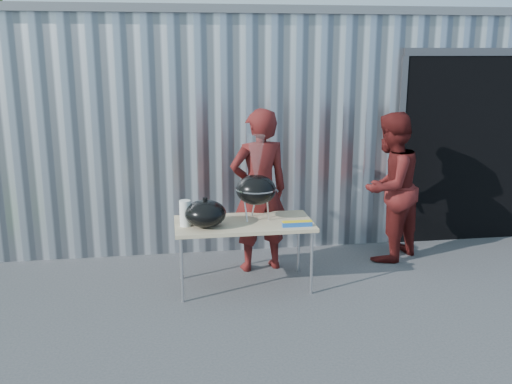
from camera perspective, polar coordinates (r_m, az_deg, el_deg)
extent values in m
plane|color=#3E3E40|center=(6.05, 1.18, -11.16)|extent=(80.00, 80.00, 0.00)
cube|color=silver|center=(10.30, 1.13, 8.02)|extent=(8.00, 6.00, 3.00)
cube|color=slate|center=(10.25, 1.17, 16.67)|extent=(8.20, 6.20, 0.10)
cube|color=black|center=(8.86, 20.14, 4.57)|extent=(2.40, 1.20, 2.50)
cube|color=#4C4C51|center=(8.27, 22.82, 12.80)|extent=(2.52, 0.08, 0.10)
cube|color=tan|center=(6.23, -1.23, -3.19)|extent=(1.50, 0.75, 0.04)
cylinder|color=silver|center=(6.01, -7.41, -7.76)|extent=(0.03, 0.03, 0.71)
cylinder|color=silver|center=(6.18, 5.58, -7.06)|extent=(0.03, 0.03, 0.71)
cylinder|color=silver|center=(6.60, -7.55, -5.75)|extent=(0.03, 0.03, 0.71)
cylinder|color=silver|center=(6.76, 4.27, -5.18)|extent=(0.03, 0.03, 0.71)
ellipsoid|color=black|center=(6.22, -0.01, 0.23)|extent=(0.44, 0.44, 0.33)
cylinder|color=silver|center=(6.22, -0.01, 0.33)|extent=(0.45, 0.45, 0.02)
cylinder|color=silver|center=(6.22, -0.01, 0.45)|extent=(0.42, 0.42, 0.01)
cylinder|color=silver|center=(6.41, -0.20, -1.38)|extent=(0.02, 0.02, 0.24)
cylinder|color=silver|center=(6.20, -1.02, -1.93)|extent=(0.02, 0.02, 0.24)
cylinder|color=silver|center=(6.23, 1.19, -1.84)|extent=(0.02, 0.02, 0.24)
cylinder|color=#D5774C|center=(6.20, -1.24, 0.53)|extent=(0.02, 0.14, 0.02)
cylinder|color=#D5774C|center=(6.20, -0.88, 0.54)|extent=(0.02, 0.14, 0.02)
cylinder|color=#D5774C|center=(6.21, -0.53, 0.55)|extent=(0.02, 0.14, 0.02)
cylinder|color=#D5774C|center=(6.21, -0.18, 0.57)|extent=(0.02, 0.14, 0.02)
cylinder|color=#D5774C|center=(6.22, 0.17, 0.58)|extent=(0.02, 0.14, 0.02)
cylinder|color=#D5774C|center=(6.22, 0.51, 0.59)|extent=(0.02, 0.14, 0.02)
cylinder|color=#D5774C|center=(6.23, 0.86, 0.60)|extent=(0.02, 0.14, 0.02)
cylinder|color=#D5774C|center=(6.24, 1.21, 0.62)|extent=(0.02, 0.14, 0.02)
cone|color=silver|center=(6.15, -0.01, 3.16)|extent=(0.20, 0.20, 0.55)
ellipsoid|color=black|center=(6.05, -5.08, -2.16)|extent=(0.44, 0.44, 0.29)
cylinder|color=black|center=(6.01, -5.12, -0.71)|extent=(0.05, 0.05, 0.03)
cylinder|color=white|center=(6.09, -7.09, -2.13)|extent=(0.12, 0.12, 0.28)
cube|color=white|center=(6.39, -6.41, -2.17)|extent=(0.20, 0.15, 0.10)
cube|color=#1A53AE|center=(6.07, 4.14, -3.24)|extent=(0.32, 0.06, 0.05)
cube|color=yellow|center=(6.06, 4.14, -2.96)|extent=(0.32, 0.06, 0.01)
imported|color=#531514|center=(6.69, 0.33, 0.13)|extent=(0.78, 0.58, 1.93)
imported|color=#531514|center=(7.23, 13.20, 0.47)|extent=(1.14, 1.10, 1.85)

